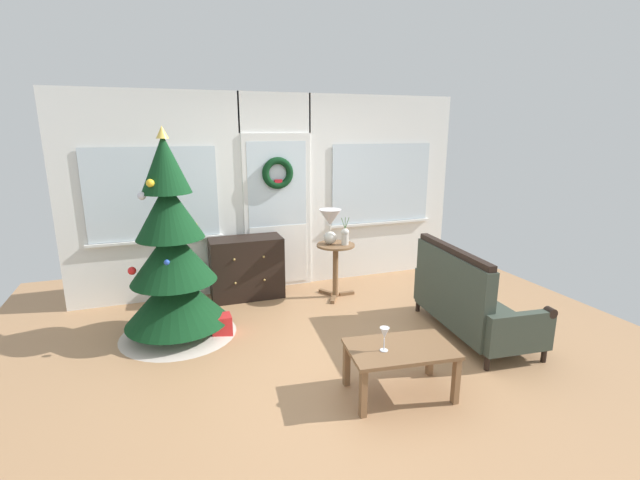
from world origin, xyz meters
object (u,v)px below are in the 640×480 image
object	(u,v)px
table_lamp	(330,222)
gift_box	(221,325)
flower_vase	(345,236)
wine_glass	(384,334)
settee_sofa	(466,301)
dresser_cabinet	(247,268)
coffee_table	(400,354)
christmas_tree	(173,264)
side_table	(336,260)

from	to	relation	value
table_lamp	gift_box	world-z (taller)	table_lamp
flower_vase	wine_glass	size ratio (longest dim) A/B	1.79
settee_sofa	gift_box	distance (m)	2.57
dresser_cabinet	wine_glass	size ratio (longest dim) A/B	4.65
flower_vase	wine_glass	world-z (taller)	flower_vase
wine_glass	gift_box	bearing A→B (deg)	123.38
dresser_cabinet	coffee_table	bearing A→B (deg)	-74.00
christmas_tree	table_lamp	distance (m)	1.97
dresser_cabinet	flower_vase	size ratio (longest dim) A/B	2.59
christmas_tree	settee_sofa	xyz separation A→B (m)	(2.82, -1.04, -0.39)
side_table	table_lamp	bearing A→B (deg)	146.31
flower_vase	settee_sofa	bearing A→B (deg)	-61.63
wine_glass	flower_vase	bearing A→B (deg)	74.80
table_lamp	settee_sofa	bearing A→B (deg)	-58.62
side_table	flower_vase	distance (m)	0.34
flower_vase	gift_box	distance (m)	1.86
flower_vase	gift_box	xyz separation A→B (m)	(-1.63, -0.54, -0.71)
side_table	wine_glass	size ratio (longest dim) A/B	3.57
settee_sofa	coffee_table	xyz separation A→B (m)	(-1.19, -0.71, -0.02)
dresser_cabinet	coffee_table	size ratio (longest dim) A/B	1.01
dresser_cabinet	coffee_table	world-z (taller)	dresser_cabinet
flower_vase	gift_box	size ratio (longest dim) A/B	1.66
settee_sofa	side_table	world-z (taller)	settee_sofa
coffee_table	table_lamp	bearing A→B (deg)	83.17
christmas_tree	coffee_table	distance (m)	2.43
settee_sofa	flower_vase	xyz separation A→B (m)	(-0.76, 1.42, 0.44)
settee_sofa	side_table	bearing A→B (deg)	120.37
dresser_cabinet	gift_box	size ratio (longest dim) A/B	4.32
side_table	gift_box	world-z (taller)	side_table
side_table	flower_vase	xyz separation A→B (m)	(0.10, -0.06, 0.32)
settee_sofa	table_lamp	distance (m)	1.88
table_lamp	wine_glass	distance (m)	2.31
side_table	settee_sofa	bearing A→B (deg)	-59.63
dresser_cabinet	side_table	size ratio (longest dim) A/B	1.30
coffee_table	flower_vase	bearing A→B (deg)	78.65
christmas_tree	dresser_cabinet	world-z (taller)	christmas_tree
side_table	table_lamp	distance (m)	0.49
christmas_tree	settee_sofa	size ratio (longest dim) A/B	1.38
side_table	wine_glass	world-z (taller)	side_table
dresser_cabinet	side_table	xyz separation A→B (m)	(1.06, -0.38, 0.10)
dresser_cabinet	side_table	bearing A→B (deg)	-19.79
christmas_tree	wine_glass	world-z (taller)	christmas_tree
side_table	flower_vase	size ratio (longest dim) A/B	1.99
dresser_cabinet	settee_sofa	distance (m)	2.68
side_table	coffee_table	world-z (taller)	side_table
christmas_tree	gift_box	distance (m)	0.81
christmas_tree	wine_glass	size ratio (longest dim) A/B	10.95
dresser_cabinet	table_lamp	size ratio (longest dim) A/B	2.06
table_lamp	wine_glass	world-z (taller)	table_lamp
coffee_table	dresser_cabinet	bearing A→B (deg)	106.00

